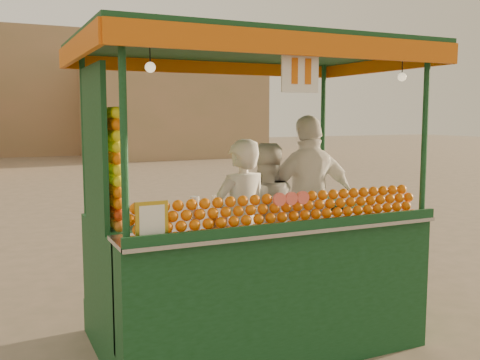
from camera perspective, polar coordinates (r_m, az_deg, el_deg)
name	(u,v)px	position (r m, az deg, el deg)	size (l,w,h in m)	color
ground	(247,335)	(5.71, 0.69, -15.93)	(90.00, 90.00, 0.00)	brown
building_right	(171,110)	(30.21, -7.26, 7.25)	(9.00, 6.00, 5.00)	#9E775A
juice_cart	(248,249)	(5.19, 0.88, -7.26)	(3.18, 2.06, 2.88)	#0F3815
vendor_left	(241,223)	(5.33, 0.14, -4.54)	(0.65, 0.48, 1.64)	white
vendor_middle	(264,219)	(5.73, 2.56, -4.05)	(0.84, 0.69, 1.58)	beige
vendor_right	(310,201)	(6.01, 7.30, -2.19)	(1.14, 0.58, 1.87)	white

